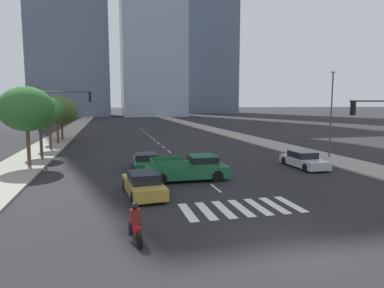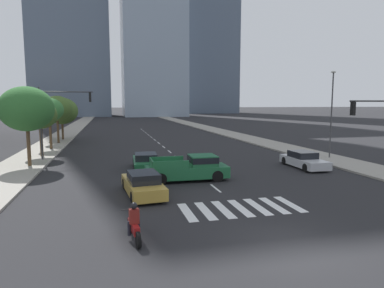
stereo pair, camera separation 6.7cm
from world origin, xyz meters
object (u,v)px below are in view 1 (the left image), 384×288
(street_tree_third, at_px, (49,110))
(street_tree_fourth, at_px, (57,109))
(sedan_green_0, at_px, (146,162))
(sedan_gold_1, at_px, (143,184))
(traffic_signal_near, at_px, (381,122))
(sedan_silver_2, at_px, (304,160))
(pickup_truck, at_px, (191,168))
(street_tree_fifth, at_px, (61,111))
(street_lamp_east, at_px, (331,108))
(street_tree_second, at_px, (40,115))
(traffic_signal_far, at_px, (59,110))
(motorcycle_lead, at_px, (135,225))
(street_tree_nearest, at_px, (26,109))

(street_tree_third, relative_size, street_tree_fourth, 0.94)
(sedan_green_0, xyz_separation_m, sedan_gold_1, (-0.95, -7.48, 0.02))
(traffic_signal_near, bearing_deg, sedan_silver_2, -70.18)
(pickup_truck, bearing_deg, street_tree_fifth, 113.44)
(street_tree_third, height_order, street_tree_fourth, street_tree_fourth)
(pickup_truck, bearing_deg, sedan_green_0, 119.87)
(street_lamp_east, bearing_deg, sedan_silver_2, -145.96)
(pickup_truck, relative_size, street_lamp_east, 0.70)
(sedan_green_0, height_order, street_tree_second, street_tree_second)
(sedan_gold_1, height_order, street_tree_fifth, street_tree_fifth)
(traffic_signal_near, relative_size, street_tree_fifth, 0.96)
(pickup_truck, relative_size, sedan_gold_1, 1.15)
(sedan_silver_2, height_order, traffic_signal_far, traffic_signal_far)
(street_tree_third, bearing_deg, traffic_signal_far, -74.66)
(traffic_signal_near, distance_m, street_tree_second, 28.26)
(street_tree_fifth, bearing_deg, sedan_gold_1, -75.39)
(traffic_signal_near, bearing_deg, traffic_signal_far, -33.00)
(sedan_green_0, relative_size, street_lamp_east, 0.60)
(sedan_gold_1, height_order, street_tree_fourth, street_tree_fourth)
(traffic_signal_near, distance_m, street_lamp_east, 9.09)
(pickup_truck, bearing_deg, sedan_silver_2, 13.71)
(street_tree_second, bearing_deg, street_tree_fifth, 90.00)
(motorcycle_lead, height_order, street_lamp_east, street_lamp_east)
(street_tree_nearest, xyz_separation_m, street_tree_third, (0.00, 10.47, -0.27))
(street_lamp_east, bearing_deg, sedan_gold_1, -155.35)
(sedan_gold_1, relative_size, traffic_signal_far, 0.75)
(street_lamp_east, height_order, street_tree_fourth, street_lamp_east)
(street_lamp_east, height_order, street_tree_second, street_lamp_east)
(sedan_gold_1, relative_size, street_tree_third, 0.86)
(motorcycle_lead, bearing_deg, street_tree_fifth, 3.95)
(motorcycle_lead, relative_size, traffic_signal_far, 0.34)
(sedan_gold_1, bearing_deg, street_lamp_east, -70.41)
(sedan_silver_2, height_order, traffic_signal_near, traffic_signal_near)
(motorcycle_lead, height_order, street_tree_nearest, street_tree_nearest)
(sedan_gold_1, height_order, street_tree_nearest, street_tree_nearest)
(sedan_gold_1, relative_size, street_tree_second, 0.92)
(traffic_signal_far, distance_m, street_tree_third, 7.63)
(traffic_signal_near, height_order, street_tree_second, traffic_signal_near)
(street_lamp_east, distance_m, street_tree_fourth, 31.76)
(sedan_gold_1, height_order, street_tree_third, street_tree_third)
(street_lamp_east, xyz_separation_m, street_tree_nearest, (-26.01, 2.08, -0.01))
(traffic_signal_near, xyz_separation_m, street_tree_fourth, (-23.34, 26.88, 0.55))
(pickup_truck, xyz_separation_m, street_tree_second, (-11.50, 12.62, 3.21))
(street_lamp_east, distance_m, street_tree_third, 28.88)
(sedan_silver_2, height_order, street_tree_third, street_tree_third)
(street_tree_second, bearing_deg, sedan_green_0, -41.86)
(sedan_silver_2, height_order, street_tree_second, street_tree_second)
(pickup_truck, xyz_separation_m, sedan_silver_2, (9.86, 2.21, -0.22))
(pickup_truck, relative_size, street_tree_fourth, 0.93)
(sedan_green_0, height_order, traffic_signal_far, traffic_signal_far)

